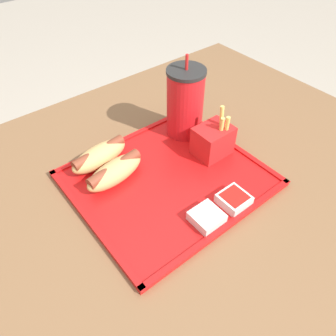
{
  "coord_description": "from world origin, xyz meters",
  "views": [
    {
      "loc": [
        -0.28,
        -0.39,
        1.28
      ],
      "look_at": [
        0.03,
        -0.0,
        0.8
      ],
      "focal_mm": 35.0,
      "sensor_mm": 36.0,
      "label": 1
    }
  ],
  "objects_px": {
    "fries_carton": "(214,140)",
    "sauce_cup_mayo": "(207,217)",
    "hot_dog_far": "(99,155)",
    "sauce_cup_ketchup": "(234,199)",
    "hot_dog_near": "(115,171)",
    "soda_cup": "(185,102)"
  },
  "relations": [
    {
      "from": "fries_carton",
      "to": "sauce_cup_mayo",
      "type": "height_order",
      "value": "fries_carton"
    },
    {
      "from": "hot_dog_far",
      "to": "sauce_cup_ketchup",
      "type": "bearing_deg",
      "value": -60.85
    },
    {
      "from": "hot_dog_far",
      "to": "sauce_cup_mayo",
      "type": "height_order",
      "value": "hot_dog_far"
    },
    {
      "from": "hot_dog_far",
      "to": "sauce_cup_mayo",
      "type": "xyz_separation_m",
      "value": [
        0.08,
        -0.27,
        -0.01
      ]
    },
    {
      "from": "hot_dog_far",
      "to": "hot_dog_near",
      "type": "distance_m",
      "value": 0.06
    },
    {
      "from": "hot_dog_near",
      "to": "sauce_cup_ketchup",
      "type": "height_order",
      "value": "hot_dog_near"
    },
    {
      "from": "fries_carton",
      "to": "sauce_cup_ketchup",
      "type": "relative_size",
      "value": 2.1
    },
    {
      "from": "hot_dog_far",
      "to": "sauce_cup_mayo",
      "type": "relative_size",
      "value": 2.62
    },
    {
      "from": "hot_dog_near",
      "to": "sauce_cup_ketchup",
      "type": "relative_size",
      "value": 2.63
    },
    {
      "from": "sauce_cup_ketchup",
      "to": "sauce_cup_mayo",
      "type": "bearing_deg",
      "value": 178.44
    },
    {
      "from": "sauce_cup_mayo",
      "to": "sauce_cup_ketchup",
      "type": "xyz_separation_m",
      "value": [
        0.07,
        -0.0,
        0.0
      ]
    },
    {
      "from": "hot_dog_near",
      "to": "fries_carton",
      "type": "bearing_deg",
      "value": -16.54
    },
    {
      "from": "hot_dog_near",
      "to": "sauce_cup_mayo",
      "type": "distance_m",
      "value": 0.22
    },
    {
      "from": "hot_dog_far",
      "to": "sauce_cup_mayo",
      "type": "bearing_deg",
      "value": -73.88
    },
    {
      "from": "hot_dog_near",
      "to": "sauce_cup_ketchup",
      "type": "distance_m",
      "value": 0.26
    },
    {
      "from": "hot_dog_near",
      "to": "sauce_cup_ketchup",
      "type": "bearing_deg",
      "value": -53.72
    },
    {
      "from": "hot_dog_far",
      "to": "hot_dog_near",
      "type": "height_order",
      "value": "same"
    },
    {
      "from": "soda_cup",
      "to": "fries_carton",
      "type": "relative_size",
      "value": 1.74
    },
    {
      "from": "soda_cup",
      "to": "hot_dog_far",
      "type": "xyz_separation_m",
      "value": [
        -0.23,
        0.03,
        -0.06
      ]
    },
    {
      "from": "hot_dog_near",
      "to": "sauce_cup_mayo",
      "type": "height_order",
      "value": "hot_dog_near"
    },
    {
      "from": "sauce_cup_mayo",
      "to": "soda_cup",
      "type": "bearing_deg",
      "value": 58.15
    },
    {
      "from": "soda_cup",
      "to": "hot_dog_far",
      "type": "height_order",
      "value": "soda_cup"
    }
  ]
}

